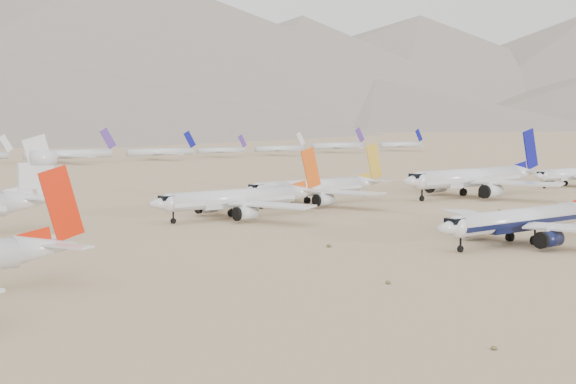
# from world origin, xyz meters

# --- Properties ---
(ground) EXTENTS (7000.00, 7000.00, 0.00)m
(ground) POSITION_xyz_m (0.00, 0.00, 0.00)
(ground) COLOR #957556
(ground) RESTS_ON ground
(main_airliner) EXTENTS (44.48, 43.44, 15.70)m
(main_airliner) POSITION_xyz_m (1.77, -3.39, 4.32)
(main_airliner) COLOR silver
(main_airliner) RESTS_ON ground
(row2_navy_widebody) EXTENTS (55.46, 54.23, 19.73)m
(row2_navy_widebody) POSITION_xyz_m (61.95, 58.95, 5.51)
(row2_navy_widebody) COLOR silver
(row2_navy_widebody) RESTS_ON ground
(row2_gold_tail) EXTENTS (44.95, 43.96, 16.00)m
(row2_gold_tail) POSITION_xyz_m (11.86, 70.62, 4.48)
(row2_gold_tail) COLOR silver
(row2_gold_tail) RESTS_ON ground
(row2_orange_tail) EXTENTS (44.44, 43.47, 15.85)m
(row2_orange_tail) POSITION_xyz_m (-19.89, 58.93, 4.45)
(row2_orange_tail) COLOR silver
(row2_orange_tail) RESTS_ON ground
(row2_blue_far) EXTENTS (40.47, 39.57, 14.38)m
(row2_blue_far) POSITION_xyz_m (117.03, 62.78, 4.01)
(row2_blue_far) COLOR silver
(row2_blue_far) RESTS_ON ground
(distant_storage_row) EXTENTS (556.24, 54.92, 15.32)m
(distant_storage_row) POSITION_xyz_m (18.55, 296.59, 4.36)
(distant_storage_row) COLOR silver
(distant_storage_row) RESTS_ON ground
(foothills) EXTENTS (4637.50, 1395.00, 155.00)m
(foothills) POSITION_xyz_m (526.68, 1100.00, 67.15)
(foothills) COLOR slate
(foothills) RESTS_ON ground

